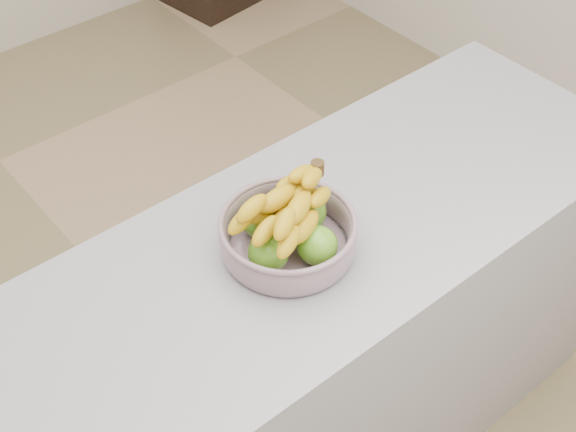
% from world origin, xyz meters
% --- Properties ---
extents(ground, '(4.00, 4.00, 0.00)m').
position_xyz_m(ground, '(0.00, 0.00, 0.00)').
color(ground, '#9C805F').
rests_on(ground, ground).
extents(counter, '(2.00, 0.60, 0.90)m').
position_xyz_m(counter, '(0.00, -0.59, 0.45)').
color(counter, gray).
rests_on(counter, ground).
extents(fruit_bowl, '(0.29, 0.29, 0.17)m').
position_xyz_m(fruit_bowl, '(0.05, -0.59, 0.96)').
color(fruit_bowl, '#9FABBF').
rests_on(fruit_bowl, counter).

